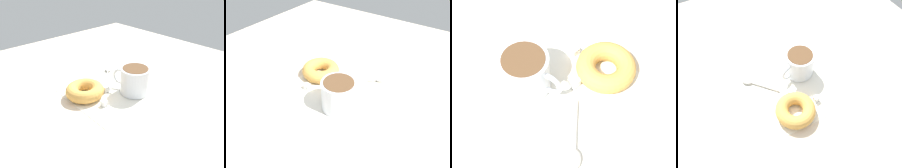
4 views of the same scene
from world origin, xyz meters
The scene contains 7 objects.
ground_plane centered at (0.00, 0.00, -1.00)cm, with size 120.00×120.00×2.00cm, color beige.
napkin centered at (0.58, -0.33, 0.15)cm, with size 28.24×28.24×0.30cm, color white.
coffee_cup centered at (6.17, 3.87, 4.56)cm, with size 12.03×9.05×8.23cm.
donut centered at (-2.24, -8.92, 2.21)cm, with size 11.67×11.67×3.82cm, color gold.
spoon centered at (-9.41, 6.82, 0.70)cm, with size 9.80×10.56×0.90cm.
sugar_cube centered at (0.15, -2.52, 1.23)cm, with size 1.87×1.87×1.87cm, color white.
sugar_cube_extra centered at (5.47, -7.99, 1.10)cm, with size 1.61×1.61×1.61cm, color white.
Camera 3 is at (-21.94, 21.50, 51.23)cm, focal length 50.00 mm.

